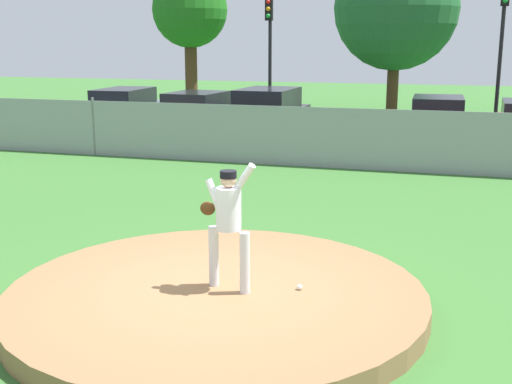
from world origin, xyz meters
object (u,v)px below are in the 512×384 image
parked_car_slate (124,111)px  pitcher_youth (228,217)px  parked_car_champagne (197,116)px  traffic_light_near (269,39)px  baseball (300,287)px  parked_car_burgundy (437,122)px  parked_car_charcoal (268,117)px  traffic_light_far (502,31)px

parked_car_slate → pitcher_youth: bearing=-58.1°
parked_car_champagne → traffic_light_near: bearing=71.2°
baseball → parked_car_burgundy: parked_car_burgundy is taller
baseball → parked_car_champagne: size_ratio=0.02×
parked_car_champagne → pitcher_youth: bearing=-66.9°
parked_car_charcoal → traffic_light_far: bearing=29.2°
pitcher_youth → traffic_light_far: (4.14, 18.23, 2.46)m
parked_car_charcoal → traffic_light_far: traffic_light_far is taller
traffic_light_near → traffic_light_far: size_ratio=0.92×
parked_car_charcoal → pitcher_youth: bearing=-76.4°
pitcher_youth → traffic_light_far: bearing=77.2°
pitcher_youth → parked_car_champagne: 15.67m
parked_car_slate → parked_car_charcoal: bearing=-6.7°
parked_car_burgundy → pitcher_youth: bearing=-98.2°
pitcher_youth → traffic_light_near: 19.45m
parked_car_champagne → parked_car_burgundy: size_ratio=1.00×
parked_car_burgundy → parked_car_slate: bearing=-179.0°
parked_car_slate → traffic_light_far: 14.07m
traffic_light_far → baseball: bearing=-100.3°
traffic_light_near → traffic_light_far: 8.83m
parked_car_charcoal → traffic_light_near: traffic_light_near is taller
pitcher_youth → traffic_light_near: size_ratio=0.33×
parked_car_charcoal → traffic_light_near: (-1.26, 4.75, 2.59)m
traffic_light_far → pitcher_youth: bearing=-102.8°
parked_car_slate → traffic_light_far: bearing=14.9°
parked_car_champagne → parked_car_burgundy: 8.31m
baseball → parked_car_champagne: 15.83m
parked_car_champagne → parked_car_burgundy: bearing=3.3°
parked_car_champagne → traffic_light_near: 5.32m
baseball → parked_car_burgundy: bearing=85.1°
traffic_light_far → traffic_light_near: bearing=176.6°
parked_car_champagne → parked_car_charcoal: bearing=-8.2°
baseball → parked_car_burgundy: (1.26, 14.66, 0.46)m
parked_car_slate → traffic_light_near: 6.62m
baseball → traffic_light_far: traffic_light_far is taller
traffic_light_far → parked_car_charcoal: bearing=-150.8°
pitcher_youth → parked_car_slate: 17.31m
parked_car_charcoal → parked_car_burgundy: (5.56, 0.88, -0.09)m
baseball → pitcher_youth: bearing=-165.6°
parked_car_slate → parked_car_burgundy: 11.31m
traffic_light_near → baseball: bearing=-73.3°
pitcher_youth → parked_car_charcoal: pitcher_youth is taller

